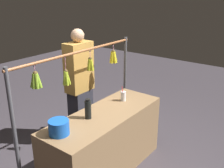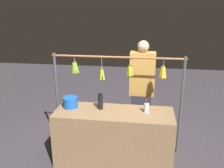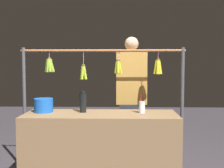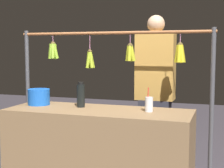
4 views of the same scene
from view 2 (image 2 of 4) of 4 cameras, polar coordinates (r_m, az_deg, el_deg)
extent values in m
plane|color=#3F393F|center=(4.08, 0.39, -17.17)|extent=(12.00, 12.00, 0.00)
cube|color=olive|center=(3.85, 0.41, -12.07)|extent=(1.74, 0.62, 0.84)
cylinder|color=#4C4C51|center=(4.05, 15.53, -5.15)|extent=(0.04, 0.04, 1.61)
cylinder|color=#4C4C51|center=(4.26, -12.42, -3.70)|extent=(0.04, 0.04, 1.61)
cylinder|color=#9E6038|center=(3.80, 1.25, 6.15)|extent=(2.07, 0.03, 0.03)
torus|color=black|center=(3.79, 11.81, 5.45)|extent=(0.04, 0.01, 0.04)
cylinder|color=pink|center=(3.80, 11.76, 4.65)|extent=(0.01, 0.01, 0.10)
sphere|color=brown|center=(3.81, 11.71, 3.89)|extent=(0.05, 0.05, 0.05)
cylinder|color=gold|center=(3.84, 11.26, 2.68)|extent=(0.06, 0.04, 0.17)
cylinder|color=gold|center=(3.81, 11.59, 2.56)|extent=(0.05, 0.07, 0.18)
cylinder|color=gold|center=(3.82, 11.93, 2.58)|extent=(0.06, 0.06, 0.18)
cylinder|color=gold|center=(3.85, 11.92, 2.70)|extent=(0.07, 0.06, 0.18)
cylinder|color=gold|center=(3.86, 11.47, 2.75)|extent=(0.05, 0.06, 0.18)
torus|color=black|center=(3.79, 4.22, 5.79)|extent=(0.04, 0.01, 0.04)
cylinder|color=pink|center=(3.80, 4.20, 4.94)|extent=(0.01, 0.01, 0.11)
sphere|color=brown|center=(3.81, 4.19, 4.13)|extent=(0.05, 0.05, 0.05)
cylinder|color=gold|center=(3.84, 3.85, 3.02)|extent=(0.06, 0.04, 0.16)
cylinder|color=gold|center=(3.81, 4.14, 2.93)|extent=(0.04, 0.07, 0.16)
cylinder|color=gold|center=(3.84, 4.47, 3.00)|extent=(0.07, 0.05, 0.16)
cylinder|color=gold|center=(3.85, 4.19, 3.09)|extent=(0.04, 0.07, 0.16)
torus|color=black|center=(3.84, -2.37, 5.99)|extent=(0.04, 0.02, 0.04)
cylinder|color=pink|center=(3.86, -2.35, 4.74)|extent=(0.01, 0.01, 0.17)
sphere|color=brown|center=(3.88, -2.34, 3.53)|extent=(0.04, 0.04, 0.04)
cylinder|color=#9AB127|center=(3.91, -2.61, 2.30)|extent=(0.05, 0.04, 0.18)
cylinder|color=#9AB127|center=(3.89, -2.50, 2.21)|extent=(0.05, 0.07, 0.18)
cylinder|color=#9AB127|center=(3.89, -2.10, 2.23)|extent=(0.06, 0.05, 0.18)
cylinder|color=#9AB127|center=(3.92, -2.06, 2.33)|extent=(0.06, 0.06, 0.18)
cylinder|color=#9AB127|center=(3.93, -2.33, 2.37)|extent=(0.04, 0.06, 0.18)
torus|color=black|center=(3.94, -8.62, 6.12)|extent=(0.04, 0.01, 0.04)
cylinder|color=pink|center=(3.95, -8.59, 5.47)|extent=(0.01, 0.01, 0.09)
sphere|color=brown|center=(3.96, -8.56, 4.85)|extent=(0.05, 0.05, 0.05)
cylinder|color=#80A82A|center=(3.99, -8.93, 3.71)|extent=(0.06, 0.04, 0.17)
cylinder|color=#80A82A|center=(3.96, -8.79, 3.61)|extent=(0.05, 0.06, 0.17)
cylinder|color=#80A82A|center=(3.95, -8.45, 3.60)|extent=(0.06, 0.08, 0.17)
cylinder|color=#80A82A|center=(3.97, -8.11, 3.69)|extent=(0.08, 0.04, 0.17)
cylinder|color=#80A82A|center=(4.00, -8.20, 3.79)|extent=(0.05, 0.06, 0.17)
cylinder|color=#80A82A|center=(4.01, -8.61, 3.80)|extent=(0.06, 0.08, 0.17)
cylinder|color=black|center=(3.72, -2.66, -4.12)|extent=(0.08, 0.08, 0.22)
cylinder|color=black|center=(3.68, -2.69, -2.34)|extent=(0.06, 0.06, 0.02)
cylinder|color=blue|center=(3.84, -9.52, -4.14)|extent=(0.22, 0.22, 0.16)
cylinder|color=silver|center=(3.65, 7.94, -5.49)|extent=(0.07, 0.07, 0.13)
cylinder|color=red|center=(3.63, 7.79, -4.87)|extent=(0.01, 0.04, 0.22)
cube|color=#2D2D38|center=(4.53, 6.58, -7.33)|extent=(0.34, 0.23, 0.84)
cube|color=#BF8C3F|center=(4.25, 6.96, 2.35)|extent=(0.42, 0.23, 0.74)
sphere|color=tan|center=(4.15, 7.20, 8.56)|extent=(0.19, 0.19, 0.19)
camera|label=1|loc=(3.10, -55.94, 9.66)|focal=42.66mm
camera|label=3|loc=(0.96, -36.31, -67.15)|focal=47.23mm
camera|label=4|loc=(1.22, 54.05, -42.83)|focal=54.88mm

